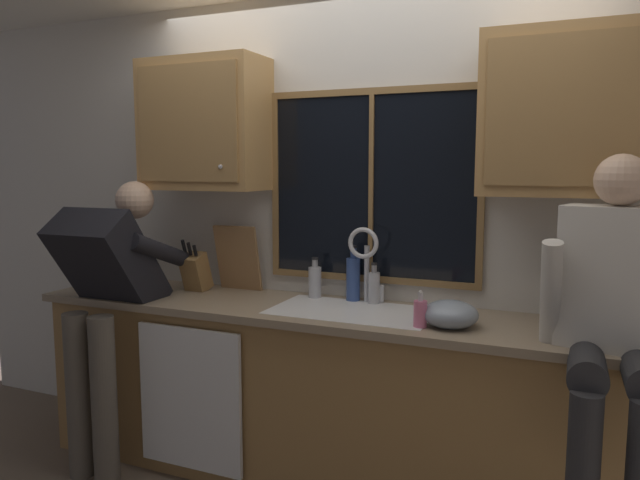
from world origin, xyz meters
The scene contains 23 objects.
back_wall centered at (0.00, 0.06, 1.27)m, with size 5.73×0.12×2.55m, color silver.
window_glass centered at (0.04, -0.01, 1.52)m, with size 1.10×0.02×0.95m, color black.
window_frame_top centered at (0.04, -0.02, 2.02)m, with size 1.17×0.02×0.04m, color olive.
window_frame_bottom centered at (0.04, -0.02, 1.03)m, with size 1.17×0.02×0.04m, color olive.
window_frame_left centered at (-0.53, -0.02, 1.52)m, with size 0.04×0.02×0.95m, color olive.
window_frame_right centered at (0.61, -0.02, 1.52)m, with size 0.04×0.02×0.95m, color olive.
window_mullion_center centered at (0.04, -0.02, 1.52)m, with size 0.02×0.02×0.95m, color olive.
lower_cabinet_run centered at (0.00, -0.29, 0.44)m, with size 3.33×0.58×0.88m, color #A07744.
countertop centered at (0.00, -0.31, 0.90)m, with size 3.39×0.62×0.04m, color gray.
dishwasher_front centered at (-0.72, -0.61, 0.46)m, with size 0.60×0.02×0.74m, color white.
upper_cabinet_left centered at (-0.89, -0.17, 1.86)m, with size 0.70×0.36×0.72m.
upper_cabinet_right centered at (0.97, -0.17, 1.86)m, with size 0.70×0.36×0.72m.
sink centered at (0.04, -0.30, 0.82)m, with size 0.80×0.46×0.21m.
faucet centered at (0.05, -0.12, 1.17)m, with size 0.18×0.09×0.40m.
person_standing centered at (-1.23, -0.61, 0.96)m, with size 0.53×0.69×1.55m.
person_sitting_on_counter centered at (1.19, -0.57, 1.10)m, with size 0.54×0.64×1.26m.
knife_block centered at (-0.95, -0.20, 1.03)m, with size 0.12×0.18×0.32m.
cutting_board centered at (-0.74, -0.09, 1.11)m, with size 0.27×0.02×0.38m, color #997047.
mixing_bowl centered at (0.54, -0.40, 0.98)m, with size 0.25×0.25×0.12m, color #8C99A8.
soap_dispenser centered at (0.42, -0.46, 0.98)m, with size 0.06×0.07×0.17m.
bottle_green_glass centered at (-0.03, -0.08, 1.04)m, with size 0.07×0.07×0.30m.
bottle_tall_clear centered at (-0.25, -0.10, 1.01)m, with size 0.07×0.07×0.22m.
bottle_amber_small centered at (0.09, -0.11, 1.01)m, with size 0.06×0.06×0.22m.
Camera 1 is at (1.04, -3.02, 1.63)m, focal length 33.51 mm.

